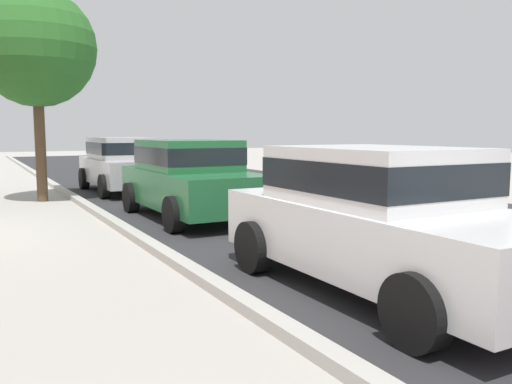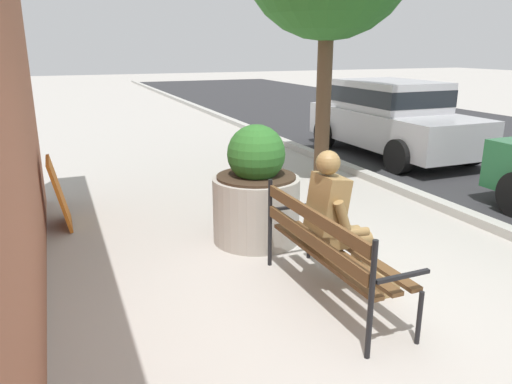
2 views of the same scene
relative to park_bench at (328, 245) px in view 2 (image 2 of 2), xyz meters
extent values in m
plane|color=#ADA8A0|center=(0.27, -0.03, -0.54)|extent=(80.00, 80.00, 0.00)
cube|color=brown|center=(0.00, -0.07, -0.09)|extent=(1.70, 0.13, 0.04)
cube|color=brown|center=(0.00, 0.11, -0.09)|extent=(1.70, 0.13, 0.04)
cube|color=brown|center=(0.00, 0.29, -0.09)|extent=(1.70, 0.13, 0.04)
cube|color=brown|center=(0.00, -0.16, 0.08)|extent=(1.70, 0.05, 0.11)
cube|color=brown|center=(0.00, -0.16, 0.30)|extent=(1.70, 0.05, 0.11)
cylinder|color=black|center=(-0.88, 0.30, -0.32)|extent=(0.04, 0.04, 0.45)
cylinder|color=black|center=(-0.88, -0.17, -0.07)|extent=(0.04, 0.04, 0.95)
cube|color=black|center=(-0.88, 0.10, 0.08)|extent=(0.04, 0.48, 0.03)
cylinder|color=black|center=(0.88, 0.32, -0.32)|extent=(0.04, 0.04, 0.45)
cylinder|color=black|center=(0.88, -0.15, -0.07)|extent=(0.04, 0.04, 0.95)
cube|color=black|center=(0.88, 0.12, 0.08)|extent=(0.04, 0.48, 0.03)
cube|color=olive|center=(-0.15, 0.17, 0.02)|extent=(0.35, 0.33, 0.16)
cube|color=olive|center=(-0.15, 0.07, 0.34)|extent=(0.37, 0.30, 0.55)
sphere|color=olive|center=(-0.15, 0.06, 0.72)|extent=(0.22, 0.22, 0.22)
cylinder|color=olive|center=(-0.37, 0.08, 0.29)|extent=(0.09, 0.18, 0.29)
cylinder|color=olive|center=(-0.38, 0.22, 0.12)|extent=(0.08, 0.27, 0.10)
cylinder|color=olive|center=(0.07, 0.09, 0.29)|extent=(0.09, 0.18, 0.29)
cylinder|color=olive|center=(0.08, 0.23, 0.12)|extent=(0.08, 0.27, 0.10)
cylinder|color=olive|center=(-0.24, 0.31, -0.02)|extent=(0.14, 0.37, 0.14)
cylinder|color=olive|center=(-0.25, 0.49, -0.29)|extent=(0.11, 0.11, 0.50)
cube|color=olive|center=(-0.25, 0.55, -0.51)|extent=(0.11, 0.24, 0.07)
cylinder|color=olive|center=(-0.06, 0.31, -0.02)|extent=(0.14, 0.37, 0.14)
cylinder|color=olive|center=(-0.07, 0.49, -0.29)|extent=(0.11, 0.11, 0.50)
cube|color=olive|center=(-0.07, 0.55, -0.51)|extent=(0.11, 0.24, 0.07)
cube|color=olive|center=(0.06, 0.59, -0.46)|extent=(0.28, 0.19, 0.16)
cylinder|color=#A8A399|center=(-1.60, -0.03, -0.16)|extent=(1.03, 1.03, 0.77)
cylinder|color=#38281C|center=(-1.60, -0.03, 0.24)|extent=(0.93, 0.93, 0.03)
sphere|color=#2D6B28|center=(-1.60, -0.03, 0.52)|extent=(0.68, 0.68, 0.68)
cylinder|color=brown|center=(-3.85, 2.14, 0.83)|extent=(0.26, 0.26, 2.75)
cube|color=#B7B7BC|center=(-4.89, 4.44, 0.07)|extent=(4.11, 1.71, 0.70)
cube|color=#B7B7BC|center=(-5.04, 4.44, 0.72)|extent=(2.14, 1.57, 0.60)
cube|color=black|center=(-5.04, 4.44, 0.72)|extent=(2.15, 1.59, 0.33)
cylinder|color=black|center=(-3.56, 5.30, -0.22)|extent=(0.64, 0.22, 0.64)
cylinder|color=black|center=(-3.56, 3.60, -0.22)|extent=(0.64, 0.22, 0.64)
cylinder|color=black|center=(-6.23, 5.29, -0.22)|extent=(0.64, 0.22, 0.64)
cylinder|color=black|center=(-6.22, 3.59, -0.22)|extent=(0.64, 0.22, 0.64)
cube|color=#C6661E|center=(-3.00, -2.18, -0.09)|extent=(0.70, 0.23, 0.89)
camera|label=1|loc=(10.16, 0.60, 1.18)|focal=37.00mm
camera|label=2|loc=(3.48, -2.13, 1.70)|focal=34.22mm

